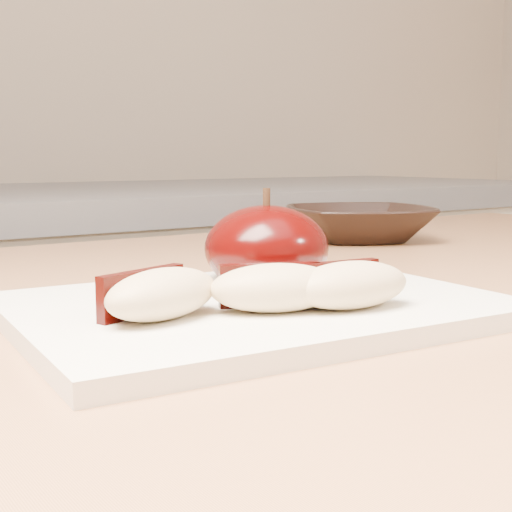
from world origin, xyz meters
TOP-DOWN VIEW (x-y plane):
  - cutting_board at (0.06, 0.41)m, footprint 0.29×0.22m
  - apple_half at (0.10, 0.46)m, footprint 0.09×0.09m
  - apple_wedge_a at (-0.01, 0.40)m, footprint 0.08×0.05m
  - apple_wedge_b at (0.05, 0.38)m, footprint 0.08×0.06m
  - apple_wedge_c at (0.09, 0.36)m, footprint 0.07×0.04m
  - bowl at (0.37, 0.65)m, footprint 0.21×0.21m

SIDE VIEW (x-z plane):
  - cutting_board at x=0.06m, z-range 0.90..0.91m
  - bowl at x=0.37m, z-range 0.90..0.94m
  - apple_wedge_a at x=-0.01m, z-range 0.91..0.94m
  - apple_wedge_b at x=0.05m, z-range 0.91..0.94m
  - apple_wedge_c at x=0.09m, z-range 0.91..0.94m
  - apple_half at x=0.10m, z-range 0.90..0.97m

